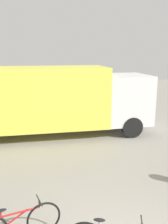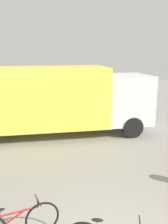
% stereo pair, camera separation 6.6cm
% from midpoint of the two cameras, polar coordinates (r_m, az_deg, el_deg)
% --- Properties ---
extents(delivery_truck, '(9.66, 3.66, 3.10)m').
position_cam_midpoint_polar(delivery_truck, '(11.30, -9.18, 3.12)').
color(delivery_truck, '#EAE04C').
rests_on(delivery_truck, ground).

